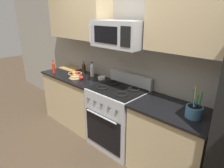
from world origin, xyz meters
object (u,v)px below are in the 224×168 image
(fruit_basket, at_px, (75,75))
(apple_loose, at_px, (81,78))
(bottle_vinegar, at_px, (92,70))
(range_oven, at_px, (118,117))
(microwave, at_px, (120,34))
(prep_bowl, at_px, (102,78))
(bottle_hot_sauce, at_px, (53,67))
(cutting_board, at_px, (70,68))
(bottle_soy, at_px, (84,68))
(utensil_crock, at_px, (194,111))

(fruit_basket, xyz_separation_m, apple_loose, (0.17, -0.01, -0.01))
(apple_loose, height_order, bottle_vinegar, bottle_vinegar)
(apple_loose, bearing_deg, range_oven, 6.89)
(microwave, distance_m, prep_bowl, 0.91)
(microwave, height_order, bottle_hot_sauce, microwave)
(bottle_hot_sauce, bearing_deg, cutting_board, 95.32)
(range_oven, xyz_separation_m, apple_loose, (-0.72, -0.09, 0.47))
(cutting_board, height_order, prep_bowl, prep_bowl)
(range_oven, xyz_separation_m, bottle_soy, (-0.98, 0.17, 0.54))
(apple_loose, relative_size, bottle_vinegar, 0.29)
(apple_loose, bearing_deg, fruit_basket, 177.24)
(cutting_board, height_order, bottle_vinegar, bottle_vinegar)
(bottle_hot_sauce, xyz_separation_m, prep_bowl, (0.89, 0.35, -0.08))
(bottle_hot_sauce, bearing_deg, range_oven, 7.64)
(apple_loose, distance_m, bottle_vinegar, 0.26)
(microwave, xyz_separation_m, prep_bowl, (-0.51, 0.14, -0.75))
(microwave, bearing_deg, range_oven, -89.95)
(prep_bowl, bearing_deg, microwave, -15.14)
(apple_loose, distance_m, prep_bowl, 0.33)
(microwave, xyz_separation_m, bottle_hot_sauce, (-1.40, -0.21, -0.66))
(range_oven, bearing_deg, prep_bowl, 162.10)
(utensil_crock, relative_size, cutting_board, 0.86)
(microwave, distance_m, bottle_hot_sauce, 1.56)
(bottle_soy, bearing_deg, utensil_crock, -5.63)
(utensil_crock, bearing_deg, range_oven, 178.36)
(bottle_soy, xyz_separation_m, prep_bowl, (0.47, -0.01, -0.07))
(utensil_crock, distance_m, apple_loose, 1.82)
(bottle_hot_sauce, bearing_deg, utensil_crock, 3.57)
(utensil_crock, height_order, prep_bowl, utensil_crock)
(cutting_board, bearing_deg, apple_loose, -20.61)
(microwave, bearing_deg, bottle_vinegar, 169.51)
(bottle_hot_sauce, bearing_deg, microwave, 8.71)
(bottle_vinegar, height_order, bottle_hot_sauce, bottle_vinegar)
(microwave, xyz_separation_m, cutting_board, (-1.43, 0.15, -0.76))
(utensil_crock, xyz_separation_m, bottle_soy, (-2.08, 0.20, 0.03))
(bottle_soy, bearing_deg, prep_bowl, -1.08)
(range_oven, relative_size, fruit_basket, 4.71)
(apple_loose, relative_size, bottle_soy, 0.34)
(range_oven, distance_m, cutting_board, 1.51)
(bottle_vinegar, relative_size, bottle_hot_sauce, 1.06)
(range_oven, height_order, prep_bowl, range_oven)
(fruit_basket, bearing_deg, prep_bowl, 32.04)
(fruit_basket, relative_size, bottle_vinegar, 0.92)
(range_oven, bearing_deg, bottle_hot_sauce, -172.36)
(microwave, distance_m, utensil_crock, 1.30)
(fruit_basket, distance_m, bottle_soy, 0.27)
(prep_bowl, bearing_deg, range_oven, -17.90)
(utensil_crock, xyz_separation_m, bottle_hot_sauce, (-2.49, -0.16, 0.04))
(fruit_basket, height_order, bottle_hot_sauce, bottle_hot_sauce)
(utensil_crock, bearing_deg, bottle_hot_sauce, -176.43)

